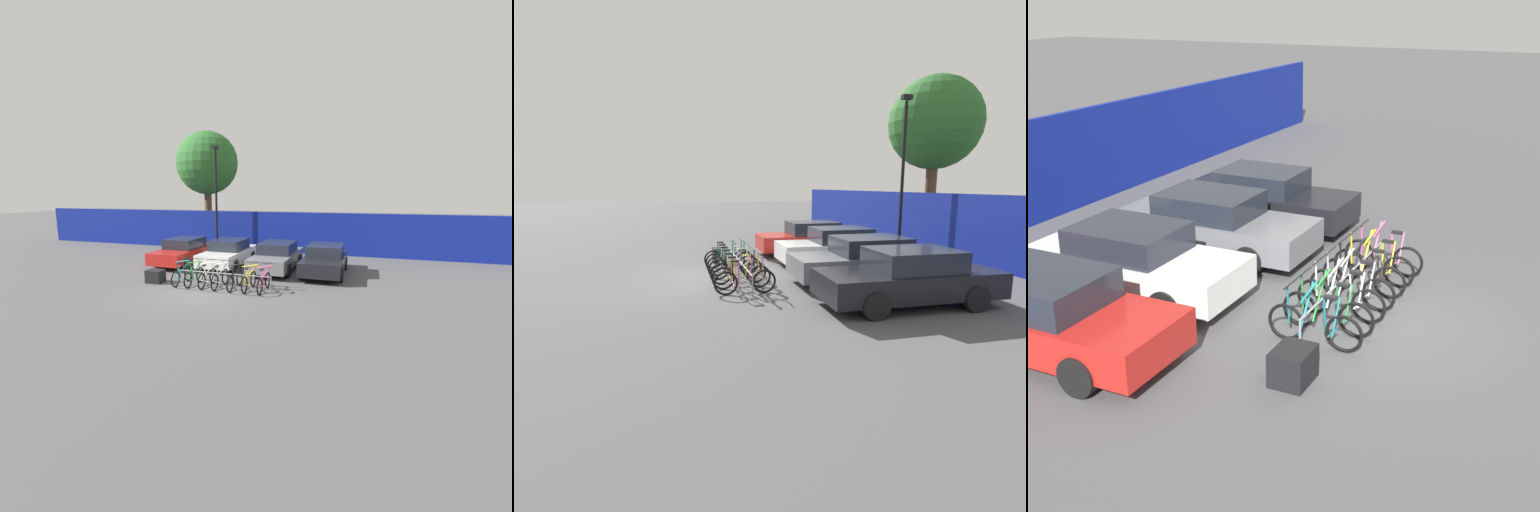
{
  "view_description": "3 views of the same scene",
  "coord_description": "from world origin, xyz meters",
  "views": [
    {
      "loc": [
        6.05,
        -11.81,
        3.78
      ],
      "look_at": [
        1.5,
        1.94,
        1.11
      ],
      "focal_mm": 24.0,
      "sensor_mm": 36.0,
      "label": 1
    },
    {
      "loc": [
        12.63,
        -1.22,
        2.91
      ],
      "look_at": [
        0.18,
        1.7,
        0.64
      ],
      "focal_mm": 28.0,
      "sensor_mm": 36.0,
      "label": 2
    },
    {
      "loc": [
        -11.1,
        -3.6,
        5.6
      ],
      "look_at": [
        -0.17,
        1.64,
        1.03
      ],
      "focal_mm": 50.0,
      "sensor_mm": 36.0,
      "label": 3
    }
  ],
  "objects": [
    {
      "name": "car_white",
      "position": [
        -0.85,
        4.51,
        0.69
      ],
      "size": [
        1.91,
        4.33,
        1.4
      ],
      "color": "silver",
      "rests_on": "ground"
    },
    {
      "name": "tree_behind_hoarding",
      "position": [
        -5.32,
        11.3,
        5.87
      ],
      "size": [
        4.47,
        4.47,
        8.16
      ],
      "color": "brown",
      "rests_on": "ground"
    },
    {
      "name": "car_grey",
      "position": [
        1.81,
        4.32,
        0.69
      ],
      "size": [
        1.91,
        4.51,
        1.4
      ],
      "color": "slate",
      "rests_on": "ground"
    },
    {
      "name": "ground_plane",
      "position": [
        0.0,
        0.0,
        0.0
      ],
      "size": [
        120.0,
        120.0,
        0.0
      ],
      "primitive_type": "plane",
      "color": "#4C4C4F"
    },
    {
      "name": "bicycle_pink",
      "position": [
        2.28,
        0.53,
        0.38
      ],
      "size": [
        0.68,
        1.71,
        1.05
      ],
      "rotation": [
        0.0,
        0.0,
        -0.03
      ],
      "color": "black",
      "rests_on": "ground"
    },
    {
      "name": "bicycle_white",
      "position": [
        -0.14,
        0.53,
        0.38
      ],
      "size": [
        0.68,
        1.71,
        1.05
      ],
      "rotation": [
        0.0,
        0.0,
        0.05
      ],
      "color": "black",
      "rests_on": "ground"
    },
    {
      "name": "bicycle_teal",
      "position": [
        -1.32,
        0.53,
        0.38
      ],
      "size": [
        0.68,
        1.71,
        1.05
      ],
      "rotation": [
        0.0,
        0.0,
        -0.02
      ],
      "color": "black",
      "rests_on": "ground"
    },
    {
      "name": "bike_rack",
      "position": [
        0.48,
        0.68,
        0.49
      ],
      "size": [
        4.15,
        0.04,
        0.57
      ],
      "color": "gray",
      "rests_on": "ground"
    },
    {
      "name": "bicycle_green",
      "position": [
        -0.75,
        0.53,
        0.38
      ],
      "size": [
        0.68,
        1.71,
        1.05
      ],
      "rotation": [
        0.0,
        0.0,
        0.02
      ],
      "color": "black",
      "rests_on": "ground"
    },
    {
      "name": "hoarding_wall",
      "position": [
        0.0,
        9.5,
        1.3
      ],
      "size": [
        36.0,
        0.16,
        2.6
      ],
      "primitive_type": "cube",
      "color": "navy",
      "rests_on": "ground"
    },
    {
      "name": "cargo_crate",
      "position": [
        -2.53,
        0.36,
        0.28
      ],
      "size": [
        0.7,
        0.56,
        0.55
      ],
      "primitive_type": "cube",
      "color": "black",
      "rests_on": "ground"
    },
    {
      "name": "lamp_post",
      "position": [
        -3.36,
        8.5,
        3.7
      ],
      "size": [
        0.24,
        0.44,
        6.69
      ],
      "color": "black",
      "rests_on": "ground"
    },
    {
      "name": "bicycle_yellow",
      "position": [
        1.67,
        0.53,
        0.38
      ],
      "size": [
        0.68,
        1.71,
        1.05
      ],
      "rotation": [
        0.0,
        0.0,
        -0.05
      ],
      "color": "black",
      "rests_on": "ground"
    },
    {
      "name": "car_black",
      "position": [
        4.16,
        4.25,
        0.69
      ],
      "size": [
        1.91,
        4.41,
        1.4
      ],
      "color": "black",
      "rests_on": "ground"
    },
    {
      "name": "car_red",
      "position": [
        -3.38,
        4.3,
        0.69
      ],
      "size": [
        1.91,
        4.4,
        1.4
      ],
      "color": "red",
      "rests_on": "ground"
    },
    {
      "name": "bicycle_silver",
      "position": [
        0.42,
        0.53,
        0.38
      ],
      "size": [
        0.68,
        1.71,
        1.05
      ],
      "rotation": [
        0.0,
        0.0,
        0.06
      ],
      "color": "black",
      "rests_on": "ground"
    },
    {
      "name": "bicycle_black",
      "position": [
        1.07,
        0.53,
        0.38
      ],
      "size": [
        0.68,
        1.71,
        1.05
      ],
      "rotation": [
        0.0,
        0.0,
        -0.06
      ],
      "color": "black",
      "rests_on": "ground"
    }
  ]
}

